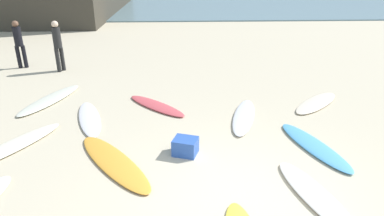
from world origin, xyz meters
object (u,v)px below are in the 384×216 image
(surfboard_7, at_px, (114,162))
(beach_cooler, at_px, (185,146))
(surfboard_4, at_px, (156,106))
(surfboard_10, at_px, (89,118))
(surfboard_3, at_px, (314,146))
(beachgoer_near, at_px, (19,42))
(surfboard_2, at_px, (244,116))
(surfboard_9, at_px, (50,99))
(surfboard_1, at_px, (14,145))
(surfboard_5, at_px, (316,103))
(beachgoer_mid, at_px, (58,44))
(surfboard_0, at_px, (315,196))

(surfboard_7, height_order, beach_cooler, beach_cooler)
(surfboard_4, distance_m, surfboard_10, 1.77)
(surfboard_3, bearing_deg, beachgoer_near, 126.80)
(beach_cooler, bearing_deg, beachgoer_near, 132.27)
(surfboard_3, xyz_separation_m, beachgoer_near, (-8.51, 6.25, 0.90))
(surfboard_2, height_order, surfboard_9, surfboard_9)
(surfboard_1, distance_m, surfboard_4, 3.52)
(surfboard_1, xyz_separation_m, surfboard_5, (7.23, 2.08, -0.00))
(surfboard_7, bearing_deg, surfboard_1, -53.94)
(surfboard_3, distance_m, beachgoer_mid, 9.11)
(surfboard_2, bearing_deg, surfboard_4, -3.55)
(beachgoer_mid, height_order, beach_cooler, beachgoer_mid)
(surfboard_7, bearing_deg, surfboard_5, 173.33)
(beach_cooler, bearing_deg, surfboard_5, 34.46)
(beachgoer_near, height_order, beach_cooler, beachgoer_near)
(surfboard_1, height_order, surfboard_5, surfboard_1)
(surfboard_5, bearing_deg, surfboard_3, 113.44)
(surfboard_9, height_order, beach_cooler, beach_cooler)
(surfboard_5, bearing_deg, surfboard_9, 41.12)
(surfboard_2, bearing_deg, beachgoer_near, -16.91)
(surfboard_5, xyz_separation_m, surfboard_9, (-7.36, 0.53, 0.01))
(surfboard_4, relative_size, beachgoer_mid, 1.18)
(surfboard_4, bearing_deg, surfboard_9, -54.71)
(surfboard_3, relative_size, surfboard_9, 0.89)
(surfboard_5, bearing_deg, beachgoer_mid, 21.89)
(surfboard_2, height_order, surfboard_4, surfboard_2)
(surfboard_10, distance_m, beachgoer_near, 5.89)
(surfboard_0, distance_m, surfboard_1, 6.01)
(beachgoer_near, bearing_deg, surfboard_3, 126.82)
(surfboard_7, relative_size, surfboard_10, 1.17)
(surfboard_1, bearing_deg, beach_cooler, -156.89)
(beach_cooler, bearing_deg, surfboard_1, 173.41)
(surfboard_1, height_order, surfboard_9, surfboard_9)
(surfboard_5, xyz_separation_m, surfboard_7, (-5.03, -2.80, -0.00))
(surfboard_10, bearing_deg, surfboard_5, 169.19)
(surfboard_1, xyz_separation_m, beachgoer_mid, (-0.69, 5.51, 0.94))
(surfboard_0, bearing_deg, beachgoer_mid, -63.75)
(surfboard_0, xyz_separation_m, surfboard_10, (-4.44, 3.23, -0.01))
(surfboard_0, distance_m, surfboard_4, 4.87)
(beach_cooler, bearing_deg, surfboard_9, 140.79)
(surfboard_4, relative_size, beach_cooler, 4.46)
(surfboard_4, height_order, beach_cooler, beach_cooler)
(surfboard_2, bearing_deg, surfboard_9, 1.40)
(surfboard_9, bearing_deg, beach_cooler, -19.52)
(beachgoer_near, bearing_deg, beachgoer_mid, 146.00)
(surfboard_7, distance_m, beachgoer_near, 8.07)
(surfboard_1, relative_size, beachgoer_mid, 1.35)
(surfboard_9, xyz_separation_m, beachgoer_mid, (-0.57, 2.89, 0.94))
(surfboard_2, xyz_separation_m, beachgoer_mid, (-5.78, 4.24, 0.94))
(surfboard_0, height_order, surfboard_7, surfboard_0)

